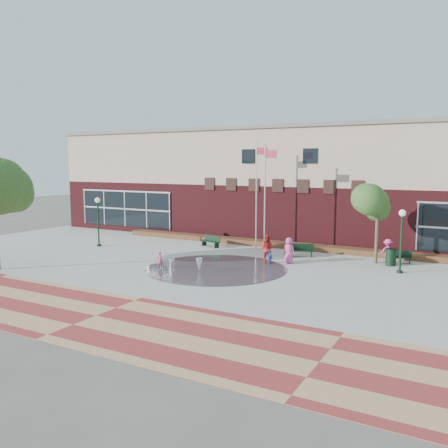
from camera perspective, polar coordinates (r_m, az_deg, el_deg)
The scene contains 22 objects.
ground at distance 25.89m, azimuth -4.30°, elevation -6.71°, with size 120.00×120.00×0.00m, color #666056.
plaza_concrete at distance 29.23m, azimuth -0.00°, elevation -5.05°, with size 46.00×18.00×0.01m, color #A8A8A0.
paver_band at distance 20.62m, azimuth -15.17°, elevation -10.64°, with size 46.00×6.00×0.01m, color #9B312E.
splash_pad at distance 28.38m, azimuth -0.98°, elevation -5.43°, with size 8.40×8.40×0.01m, color #383A3D.
library_building at distance 40.91m, azimuth 9.17°, elevation 4.96°, with size 44.40×10.40×9.20m.
flower_bed at distance 35.95m, azimuth 5.85°, elevation -2.75°, with size 26.00×1.20×0.40m, color maroon.
flagpole_left at distance 34.54m, azimuth 3.99°, elevation 4.13°, with size 0.92×0.17×7.81m.
flagpole_right at distance 32.56m, azimuth 5.01°, elevation 3.71°, with size 0.94×0.15×7.57m.
lamp_left at distance 36.90m, azimuth -14.91°, elevation 0.92°, with size 0.39×0.39×3.71m.
lamp_right at distance 28.71m, azimuth 20.57°, elevation -1.13°, with size 0.39×0.39×3.68m.
bench_left at distance 35.69m, azimuth -1.63°, elevation -2.34°, with size 1.77×1.00×0.86m.
bench_mid at distance 32.31m, azimuth 9.18°, elevation -3.45°, with size 1.79×1.10×0.87m.
bench_right at distance 31.87m, azimuth 20.25°, elevation -4.01°, with size 1.63×0.72×0.79m.
trash_can at distance 30.88m, azimuth 19.42°, elevation -3.76°, with size 0.66×0.66×1.09m.
tree_mid at distance 30.97m, azimuth 18.03°, elevation 2.03°, with size 2.94×2.94×4.95m.
water_jet_a at distance 27.70m, azimuth -2.99°, elevation -5.77°, with size 0.40×0.40×0.78m, color white.
water_jet_b at distance 29.49m, azimuth -6.11°, elevation -4.99°, with size 0.18×0.18×0.41m, color white.
child_splash at distance 28.51m, azimuth -7.73°, elevation -4.35°, with size 0.39×0.25×1.06m, color #D04D75.
adult_red at distance 30.00m, azimuth 5.16°, elevation -2.98°, with size 0.89×0.69×1.83m, color red.
adult_pink at distance 30.01m, azimuth 7.82°, elevation -3.18°, with size 0.81×0.53×1.66m, color #DD4A8C.
child_blue at distance 29.40m, azimuth 5.56°, elevation -4.06°, with size 0.57×0.24×0.97m, color #2957AD.
person_bench at distance 31.25m, azimuth 19.09°, elevation -3.17°, with size 1.03×0.59×1.59m, color #E74695.
Camera 1 is at (13.76, -21.01, 6.28)m, focal length 38.00 mm.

